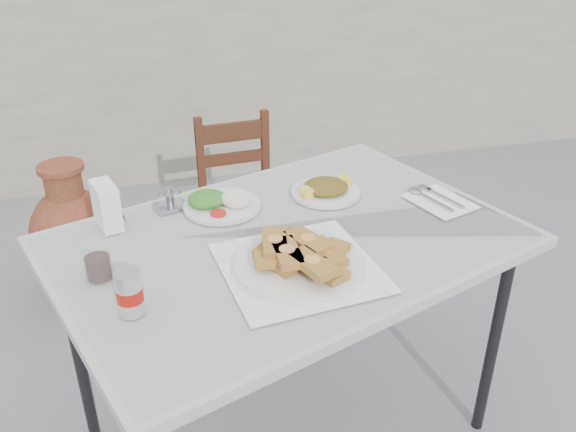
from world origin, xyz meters
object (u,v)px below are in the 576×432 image
object	(u,v)px
condiment_caddy	(170,201)
chair	(242,203)
salad_chopped_plate	(326,189)
pide_plate	(299,256)
cola_glass	(98,263)
napkin_holder	(106,206)
terracotta_urn	(74,237)
salad_rice_plate	(221,202)
soda_can	(130,292)
cafe_table	(288,252)

from	to	relation	value
condiment_caddy	chair	size ratio (longest dim) A/B	0.14
salad_chopped_plate	chair	world-z (taller)	salad_chopped_plate
pide_plate	cola_glass	xyz separation A→B (m)	(-0.53, 0.09, 0.01)
napkin_holder	terracotta_urn	size ratio (longest dim) A/B	0.21
salad_rice_plate	salad_chopped_plate	size ratio (longest dim) A/B	1.06
napkin_holder	chair	world-z (taller)	napkin_holder
soda_can	terracotta_urn	xyz separation A→B (m)	(-0.28, 1.35, -0.57)
napkin_holder	soda_can	bearing A→B (deg)	-99.92
salad_chopped_plate	napkin_holder	world-z (taller)	napkin_holder
pide_plate	salad_chopped_plate	bearing A→B (deg)	63.08
cafe_table	condiment_caddy	distance (m)	0.43
pide_plate	terracotta_urn	world-z (taller)	pide_plate
condiment_caddy	chair	world-z (taller)	condiment_caddy
soda_can	cola_glass	bearing A→B (deg)	113.69
napkin_holder	cafe_table	bearing A→B (deg)	-37.35
cafe_table	salad_rice_plate	bearing A→B (deg)	125.54
salad_rice_plate	napkin_holder	bearing A→B (deg)	-174.91
cafe_table	napkin_holder	world-z (taller)	napkin_holder
salad_rice_plate	cola_glass	size ratio (longest dim) A/B	2.38
chair	napkin_holder	bearing A→B (deg)	-128.75
cafe_table	cola_glass	world-z (taller)	cola_glass
terracotta_urn	condiment_caddy	bearing A→B (deg)	-62.46
cola_glass	condiment_caddy	size ratio (longest dim) A/B	0.90
condiment_caddy	napkin_holder	bearing A→B (deg)	-159.31
napkin_holder	terracotta_urn	distance (m)	1.08
salad_chopped_plate	terracotta_urn	world-z (taller)	salad_chopped_plate
cola_glass	chair	world-z (taller)	cola_glass
salad_rice_plate	soda_can	bearing A→B (deg)	-121.39
napkin_holder	terracotta_urn	world-z (taller)	napkin_holder
soda_can	cola_glass	world-z (taller)	soda_can
cafe_table	condiment_caddy	bearing A→B (deg)	139.96
salad_chopped_plate	chair	xyz separation A→B (m)	(-0.16, 0.77, -0.42)
cola_glass	condiment_caddy	bearing A→B (deg)	58.31
salad_rice_plate	soda_can	xyz separation A→B (m)	(-0.30, -0.50, 0.04)
cafe_table	terracotta_urn	size ratio (longest dim) A/B	2.32
salad_chopped_plate	pide_plate	bearing A→B (deg)	-116.92
salad_chopped_plate	condiment_caddy	size ratio (longest dim) A/B	2.01
cola_glass	chair	xyz separation A→B (m)	(0.59, 1.10, -0.44)
cafe_table	salad_rice_plate	distance (m)	0.30
salad_chopped_plate	terracotta_urn	size ratio (longest dim) A/B	0.35
salad_chopped_plate	soda_can	xyz separation A→B (m)	(-0.67, -0.51, 0.04)
condiment_caddy	pide_plate	bearing A→B (deg)	-55.44
pide_plate	condiment_caddy	distance (m)	0.55
soda_can	cafe_table	bearing A→B (deg)	29.52
cafe_table	salad_rice_plate	world-z (taller)	salad_rice_plate
pide_plate	soda_can	bearing A→B (deg)	-169.01
napkin_holder	condiment_caddy	world-z (taller)	napkin_holder
salad_rice_plate	condiment_caddy	size ratio (longest dim) A/B	2.14
condiment_caddy	chair	distance (m)	0.92
cafe_table	soda_can	bearing A→B (deg)	-150.48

